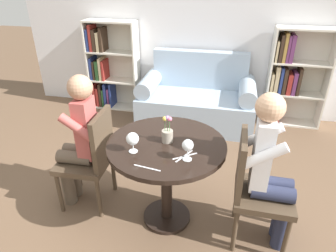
{
  "coord_description": "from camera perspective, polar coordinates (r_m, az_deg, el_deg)",
  "views": [
    {
      "loc": [
        0.42,
        -1.86,
        1.92
      ],
      "look_at": [
        0.0,
        0.05,
        0.87
      ],
      "focal_mm": 32.0,
      "sensor_mm": 36.0,
      "label": 1
    }
  ],
  "objects": [
    {
      "name": "knife_left_setting",
      "position": [
        2.1,
        3.25,
        -5.75
      ],
      "size": [
        0.16,
        0.12,
        0.0
      ],
      "color": "silver",
      "rests_on": "round_table"
    },
    {
      "name": "person_left",
      "position": [
        2.6,
        -16.59,
        -2.65
      ],
      "size": [
        0.43,
        0.35,
        1.21
      ],
      "rotation": [
        0.0,
        0.0,
        -1.54
      ],
      "color": "brown",
      "rests_on": "ground_plane"
    },
    {
      "name": "chair_left",
      "position": [
        2.64,
        -14.36,
        -5.54
      ],
      "size": [
        0.43,
        0.43,
        0.9
      ],
      "rotation": [
        0.0,
        0.0,
        -1.54
      ],
      "color": "#473828",
      "rests_on": "ground_plane"
    },
    {
      "name": "wine_glass_right",
      "position": [
        2.01,
        3.78,
        -3.8
      ],
      "size": [
        0.08,
        0.08,
        0.15
      ],
      "color": "white",
      "rests_on": "round_table"
    },
    {
      "name": "person_right",
      "position": [
        2.25,
        18.99,
        -8.14
      ],
      "size": [
        0.42,
        0.34,
        1.23
      ],
      "rotation": [
        0.0,
        0.0,
        1.56
      ],
      "color": "#282D47",
      "rests_on": "ground_plane"
    },
    {
      "name": "bookshelf_right",
      "position": [
        4.26,
        22.17,
        8.43
      ],
      "size": [
        0.73,
        0.28,
        1.28
      ],
      "color": "silver",
      "rests_on": "ground_plane"
    },
    {
      "name": "couch",
      "position": [
        4.08,
        5.48,
        4.82
      ],
      "size": [
        1.51,
        0.8,
        0.92
      ],
      "color": "#9EB2C6",
      "rests_on": "ground_plane"
    },
    {
      "name": "bookshelf_left",
      "position": [
        4.56,
        -11.27,
        10.86
      ],
      "size": [
        0.73,
        0.28,
        1.28
      ],
      "color": "silver",
      "rests_on": "ground_plane"
    },
    {
      "name": "back_wall",
      "position": [
        4.21,
        6.97,
        20.19
      ],
      "size": [
        5.2,
        0.05,
        2.7
      ],
      "color": "silver",
      "rests_on": "ground_plane"
    },
    {
      "name": "ground_plane",
      "position": [
        2.71,
        -0.24,
        -16.98
      ],
      "size": [
        16.0,
        16.0,
        0.0
      ],
      "primitive_type": "plane",
      "color": "brown"
    },
    {
      "name": "wine_glass_left",
      "position": [
        2.11,
        -6.77,
        -2.54
      ],
      "size": [
        0.09,
        0.09,
        0.15
      ],
      "color": "white",
      "rests_on": "round_table"
    },
    {
      "name": "knife_right_setting",
      "position": [
        1.98,
        -4.01,
        -7.95
      ],
      "size": [
        0.19,
        0.04,
        0.0
      ],
      "color": "silver",
      "rests_on": "round_table"
    },
    {
      "name": "flower_vase",
      "position": [
        2.23,
        -0.04,
        -1.34
      ],
      "size": [
        0.08,
        0.08,
        0.21
      ],
      "color": "#9E9384",
      "rests_on": "round_table"
    },
    {
      "name": "fork_left_setting",
      "position": [
        2.1,
        3.11,
        -5.73
      ],
      "size": [
        0.1,
        0.17,
        0.0
      ],
      "color": "silver",
      "rests_on": "round_table"
    },
    {
      "name": "chair_right",
      "position": [
        2.33,
        16.16,
        -10.94
      ],
      "size": [
        0.43,
        0.43,
        0.9
      ],
      "rotation": [
        0.0,
        0.0,
        1.56
      ],
      "color": "#473828",
      "rests_on": "ground_plane"
    },
    {
      "name": "round_table",
      "position": [
        2.33,
        -0.27,
        -6.63
      ],
      "size": [
        0.9,
        0.9,
        0.75
      ],
      "color": "black",
      "rests_on": "ground_plane"
    }
  ]
}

